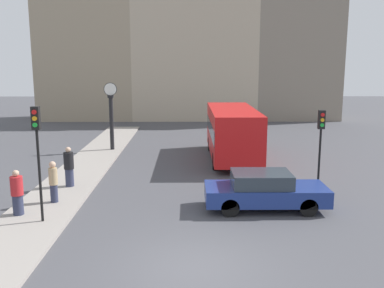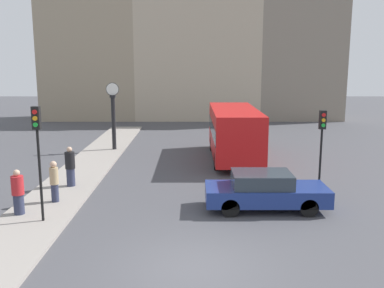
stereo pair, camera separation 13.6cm
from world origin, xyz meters
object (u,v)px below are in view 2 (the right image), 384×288
object	(u,v)px
street_clock	(112,115)
pedestrian_black_jacket	(69,167)
bus_distant	(233,131)
traffic_light_far	(321,135)
traffic_light_near	(37,140)
pedestrian_tan_coat	(53,181)
pedestrian_red_top	(17,193)
sedan_car	(264,191)

from	to	relation	value
street_clock	pedestrian_black_jacket	size ratio (longest dim) A/B	2.36
bus_distant	traffic_light_far	world-z (taller)	traffic_light_far
traffic_light_near	street_clock	xyz separation A→B (m)	(0.25, 12.35, -0.66)
pedestrian_tan_coat	pedestrian_black_jacket	xyz separation A→B (m)	(0.01, 2.18, 0.04)
pedestrian_red_top	pedestrian_black_jacket	world-z (taller)	pedestrian_black_jacket
traffic_light_far	pedestrian_black_jacket	bearing A→B (deg)	174.32
street_clock	pedestrian_tan_coat	bearing A→B (deg)	-92.58
sedan_car	traffic_light_near	distance (m)	8.29
bus_distant	traffic_light_far	bearing A→B (deg)	-67.21
bus_distant	pedestrian_red_top	bearing A→B (deg)	-132.51
traffic_light_far	pedestrian_tan_coat	size ratio (longest dim) A/B	2.20
street_clock	pedestrian_red_top	distance (m)	11.84
bus_distant	pedestrian_black_jacket	distance (m)	9.67
pedestrian_tan_coat	traffic_light_far	bearing A→B (deg)	6.05
bus_distant	pedestrian_red_top	size ratio (longest dim) A/B	4.81
traffic_light_far	pedestrian_tan_coat	distance (m)	10.78
sedan_car	pedestrian_red_top	size ratio (longest dim) A/B	2.79
pedestrian_red_top	traffic_light_near	bearing A→B (deg)	-31.47
street_clock	pedestrian_red_top	size ratio (longest dim) A/B	2.54
pedestrian_red_top	pedestrian_black_jacket	size ratio (longest dim) A/B	0.93
street_clock	pedestrian_red_top	xyz separation A→B (m)	(-1.32, -11.69, -1.35)
bus_distant	traffic_light_near	xyz separation A→B (m)	(-7.51, -10.01, 1.27)
traffic_light_near	street_clock	distance (m)	12.37
sedan_car	street_clock	distance (m)	13.33
traffic_light_far	traffic_light_near	bearing A→B (deg)	-163.07
sedan_car	bus_distant	bearing A→B (deg)	92.35
traffic_light_far	street_clock	size ratio (longest dim) A/B	0.86
traffic_light_far	sedan_car	bearing A→B (deg)	-146.76
bus_distant	pedestrian_red_top	xyz separation A→B (m)	(-8.58, -9.36, -0.74)
pedestrian_red_top	pedestrian_black_jacket	bearing A→B (deg)	76.39
pedestrian_black_jacket	sedan_car	bearing A→B (deg)	-18.59
bus_distant	pedestrian_black_jacket	size ratio (longest dim) A/B	4.48
sedan_car	bus_distant	xyz separation A→B (m)	(-0.35, 8.51, 0.93)
sedan_car	pedestrian_red_top	world-z (taller)	pedestrian_red_top
traffic_light_near	pedestrian_tan_coat	world-z (taller)	traffic_light_near
traffic_light_near	street_clock	world-z (taller)	street_clock
traffic_light_far	pedestrian_red_top	xyz separation A→B (m)	(-11.45, -2.51, -1.65)
street_clock	bus_distant	bearing A→B (deg)	-17.84
traffic_light_near	pedestrian_black_jacket	world-z (taller)	traffic_light_near
sedan_car	traffic_light_far	distance (m)	3.54
bus_distant	street_clock	xyz separation A→B (m)	(-7.26, 2.34, 0.61)
sedan_car	traffic_light_far	world-z (taller)	traffic_light_far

